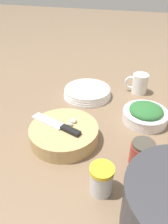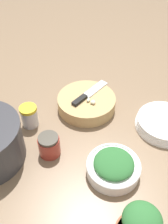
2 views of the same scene
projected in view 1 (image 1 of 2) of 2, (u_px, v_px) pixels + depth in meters
ground_plane at (100, 128)px, 0.81m from camera, size 5.00×5.00×0.00m
cutting_board at (64, 133)px, 0.74m from camera, size 0.23×0.23×0.05m
chef_knife at (59, 125)px, 0.73m from camera, size 0.09×0.20×0.01m
garlic_cloves at (73, 121)px, 0.74m from camera, size 0.04×0.03×0.01m
herb_bowl at (145, 114)px, 0.83m from camera, size 0.17×0.17×0.07m
spice_jar at (101, 179)px, 0.56m from camera, size 0.06×0.06×0.09m
coffee_mug at (139, 84)px, 1.01m from camera, size 0.07×0.11×0.09m
plate_stack at (87, 92)px, 1.00m from camera, size 0.22×0.22×0.04m
honey_jar at (142, 153)px, 0.65m from camera, size 0.07×0.07×0.08m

